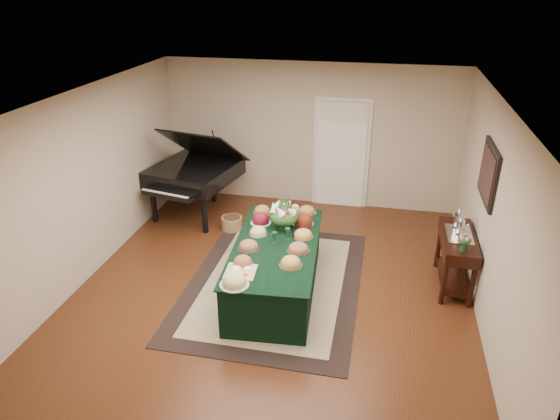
% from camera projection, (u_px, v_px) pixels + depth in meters
% --- Properties ---
extents(ground, '(6.00, 6.00, 0.00)m').
position_uv_depth(ground, '(276.00, 284.00, 7.27)').
color(ground, black).
rests_on(ground, ground).
extents(area_rug, '(2.43, 3.41, 0.01)m').
position_uv_depth(area_rug, '(275.00, 283.00, 7.28)').
color(area_rug, black).
rests_on(area_rug, ground).
extents(kitchen_doorway, '(1.05, 0.07, 2.10)m').
position_uv_depth(kitchen_doorway, '(341.00, 155.00, 9.34)').
color(kitchen_doorway, silver).
rests_on(kitchen_doorway, ground).
extents(buffet_table, '(1.30, 2.47, 0.74)m').
position_uv_depth(buffet_table, '(276.00, 267.00, 6.97)').
color(buffet_table, black).
rests_on(buffet_table, ground).
extents(food_platters, '(1.06, 2.45, 0.14)m').
position_uv_depth(food_platters, '(274.00, 236.00, 6.94)').
color(food_platters, silver).
rests_on(food_platters, buffet_table).
extents(cutting_board, '(0.40, 0.40, 0.10)m').
position_uv_depth(cutting_board, '(241.00, 270.00, 6.18)').
color(cutting_board, tan).
rests_on(cutting_board, buffet_table).
extents(green_goblets, '(0.23, 0.23, 0.18)m').
position_uv_depth(green_goblets, '(281.00, 236.00, 6.85)').
color(green_goblets, '#153620').
rests_on(green_goblets, buffet_table).
extents(floral_centerpiece, '(0.43, 0.43, 0.43)m').
position_uv_depth(floral_centerpiece, '(284.00, 213.00, 7.14)').
color(floral_centerpiece, '#153620').
rests_on(floral_centerpiece, buffet_table).
extents(grand_piano, '(1.72, 1.85, 1.69)m').
position_uv_depth(grand_piano, '(194.00, 172.00, 9.02)').
color(grand_piano, black).
rests_on(grand_piano, ground).
extents(wicker_basket, '(0.37, 0.37, 0.23)m').
position_uv_depth(wicker_basket, '(232.00, 223.00, 8.78)').
color(wicker_basket, olive).
rests_on(wicker_basket, ground).
extents(mahogany_sideboard, '(0.45, 1.17, 0.81)m').
position_uv_depth(mahogany_sideboard, '(457.00, 247.00, 6.97)').
color(mahogany_sideboard, black).
rests_on(mahogany_sideboard, ground).
extents(tea_service, '(0.34, 0.58, 0.30)m').
position_uv_depth(tea_service, '(460.00, 224.00, 6.95)').
color(tea_service, silver).
rests_on(tea_service, mahogany_sideboard).
extents(pink_bouquet, '(0.19, 0.19, 0.24)m').
position_uv_depth(pink_bouquet, '(465.00, 240.00, 6.44)').
color(pink_bouquet, '#153620').
rests_on(pink_bouquet, mahogany_sideboard).
extents(wall_painting, '(0.05, 0.95, 0.75)m').
position_uv_depth(wall_painting, '(488.00, 173.00, 6.45)').
color(wall_painting, black).
rests_on(wall_painting, ground).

